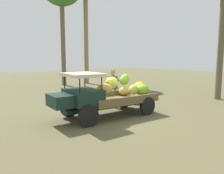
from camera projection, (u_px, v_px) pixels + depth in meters
ground_plane at (118, 114)px, 9.37m from camera, size 60.00×60.00×0.00m
truck at (104, 95)px, 8.86m from camera, size 4.54×1.97×1.82m
farmer at (113, 86)px, 10.72m from camera, size 0.53×0.46×1.80m
wooden_crate at (135, 100)px, 11.45m from camera, size 0.60×0.62×0.45m
loose_banana_bunch at (98, 100)px, 11.64m from camera, size 0.51×0.66×0.32m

